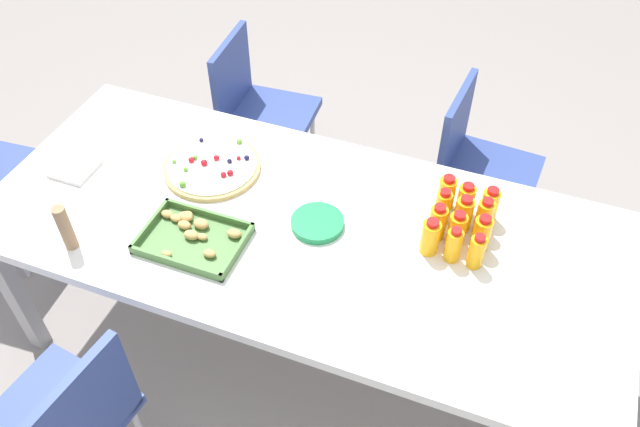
{
  "coord_description": "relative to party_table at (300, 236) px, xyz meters",
  "views": [
    {
      "loc": [
        -0.62,
        1.41,
        2.34
      ],
      "look_at": [
        -0.05,
        -0.06,
        0.74
      ],
      "focal_mm": 36.15,
      "sensor_mm": 36.0,
      "label": 1
    }
  ],
  "objects": [
    {
      "name": "ground_plane",
      "position": [
        0.0,
        0.0,
        -0.67
      ],
      "size": [
        12.0,
        12.0,
        0.0
      ],
      "primitive_type": "plane",
      "color": "gray"
    },
    {
      "name": "party_table",
      "position": [
        0.0,
        0.0,
        0.0
      ],
      "size": [
        2.24,
        0.97,
        0.72
      ],
      "color": "white",
      "rests_on": "ground_plane"
    },
    {
      "name": "chair_near_right",
      "position": [
        0.57,
        -0.85,
        -0.17
      ],
      "size": [
        0.42,
        0.42,
        0.83
      ],
      "rotation": [
        0.0,
        0.0,
        1.63
      ],
      "color": "#33478C",
      "rests_on": "ground_plane"
    },
    {
      "name": "chair_near_left",
      "position": [
        -0.49,
        -0.82,
        -0.17
      ],
      "size": [
        0.43,
        0.43,
        0.83
      ],
      "rotation": [
        0.0,
        0.0,
        1.49
      ],
      "color": "#33478C",
      "rests_on": "ground_plane"
    },
    {
      "name": "chair_far_right",
      "position": [
        0.43,
        0.83,
        -0.17
      ],
      "size": [
        0.45,
        0.45,
        0.83
      ],
      "rotation": [
        0.0,
        0.0,
        -1.71
      ],
      "color": "#33478C",
      "rests_on": "ground_plane"
    },
    {
      "name": "juice_bottle_0",
      "position": [
        -0.6,
        -0.26,
        0.12
      ],
      "size": [
        0.06,
        0.06,
        0.14
      ],
      "color": "#F9AE14",
      "rests_on": "party_table"
    },
    {
      "name": "juice_bottle_1",
      "position": [
        -0.52,
        -0.26,
        0.12
      ],
      "size": [
        0.06,
        0.06,
        0.13
      ],
      "color": "#FAAE14",
      "rests_on": "party_table"
    },
    {
      "name": "juice_bottle_2",
      "position": [
        -0.45,
        -0.27,
        0.12
      ],
      "size": [
        0.06,
        0.06,
        0.14
      ],
      "color": "#F9AE14",
      "rests_on": "party_table"
    },
    {
      "name": "juice_bottle_3",
      "position": [
        -0.59,
        -0.19,
        0.13
      ],
      "size": [
        0.06,
        0.06,
        0.15
      ],
      "color": "#FAAE14",
      "rests_on": "party_table"
    },
    {
      "name": "juice_bottle_4",
      "position": [
        -0.53,
        -0.19,
        0.12
      ],
      "size": [
        0.06,
        0.06,
        0.14
      ],
      "color": "#FAAC14",
      "rests_on": "party_table"
    },
    {
      "name": "juice_bottle_5",
      "position": [
        -0.45,
        -0.2,
        0.12
      ],
      "size": [
        0.05,
        0.05,
        0.14
      ],
      "color": "#FAAD14",
      "rests_on": "party_table"
    },
    {
      "name": "juice_bottle_6",
      "position": [
        -0.6,
        -0.12,
        0.13
      ],
      "size": [
        0.06,
        0.06,
        0.15
      ],
      "color": "#FAAE14",
      "rests_on": "party_table"
    },
    {
      "name": "juice_bottle_7",
      "position": [
        -0.52,
        -0.11,
        0.12
      ],
      "size": [
        0.06,
        0.06,
        0.13
      ],
      "color": "#FAAF14",
      "rests_on": "party_table"
    },
    {
      "name": "juice_bottle_8",
      "position": [
        -0.45,
        -0.12,
        0.12
      ],
      "size": [
        0.06,
        0.06,
        0.14
      ],
      "color": "#FAAE14",
      "rests_on": "party_table"
    },
    {
      "name": "juice_bottle_9",
      "position": [
        -0.6,
        -0.04,
        0.12
      ],
      "size": [
        0.05,
        0.05,
        0.14
      ],
      "color": "#F9AB14",
      "rests_on": "party_table"
    },
    {
      "name": "juice_bottle_10",
      "position": [
        -0.52,
        -0.04,
        0.12
      ],
      "size": [
        0.05,
        0.05,
        0.14
      ],
      "color": "#F9AA14",
      "rests_on": "party_table"
    },
    {
      "name": "juice_bottle_11",
      "position": [
        -0.45,
        -0.04,
        0.12
      ],
      "size": [
        0.06,
        0.06,
        0.14
      ],
      "color": "#FAAC14",
      "rests_on": "party_table"
    },
    {
      "name": "fruit_pizza",
      "position": [
        0.42,
        -0.15,
        0.07
      ],
      "size": [
        0.37,
        0.37,
        0.05
      ],
      "color": "tan",
      "rests_on": "party_table"
    },
    {
      "name": "snack_tray",
      "position": [
        0.31,
        0.19,
        0.07
      ],
      "size": [
        0.34,
        0.25,
        0.04
      ],
      "color": "#477238",
      "rests_on": "party_table"
    },
    {
      "name": "plate_stack",
      "position": [
        -0.06,
        -0.02,
        0.07
      ],
      "size": [
        0.18,
        0.18,
        0.02
      ],
      "color": "#1E8C4C",
      "rests_on": "party_table"
    },
    {
      "name": "napkin_stack",
      "position": [
        0.9,
        0.04,
        0.07
      ],
      "size": [
        0.15,
        0.15,
        0.02
      ],
      "primitive_type": "cube",
      "color": "white",
      "rests_on": "party_table"
    },
    {
      "name": "cardboard_tube",
      "position": [
        0.68,
        0.36,
        0.15
      ],
      "size": [
        0.04,
        0.04,
        0.18
      ],
      "primitive_type": "cylinder",
      "color": "#9E7A56",
      "rests_on": "party_table"
    }
  ]
}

